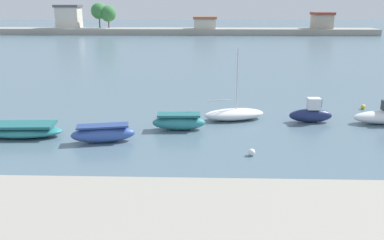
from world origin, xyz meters
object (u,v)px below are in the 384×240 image
at_px(moored_boat_6, 311,114).
at_px(mooring_buoy_1, 363,107).
at_px(moored_boat_2, 23,130).
at_px(moored_boat_4, 179,122).
at_px(moored_boat_5, 234,114).
at_px(moored_boat_3, 103,134).
at_px(mooring_buoy_0, 252,152).

xyz_separation_m(moored_boat_6, mooring_buoy_1, (5.66, 4.21, -0.49)).
bearing_deg(moored_boat_2, moored_boat_4, 7.53).
bearing_deg(mooring_buoy_1, moored_boat_4, -157.94).
distance_m(moored_boat_4, moored_boat_5, 5.06).
xyz_separation_m(moored_boat_2, moored_boat_3, (5.90, -0.92, 0.13)).
distance_m(moored_boat_4, mooring_buoy_0, 7.07).
xyz_separation_m(moored_boat_2, moored_boat_6, (21.11, 4.26, 0.24)).
bearing_deg(mooring_buoy_1, mooring_buoy_0, -133.73).
bearing_deg(moored_boat_6, moored_boat_5, 174.76).
relative_size(mooring_buoy_0, mooring_buoy_1, 1.05).
bearing_deg(mooring_buoy_1, moored_boat_2, -162.44).
distance_m(moored_boat_2, moored_boat_3, 5.97).
height_order(moored_boat_3, moored_boat_4, moored_boat_4).
bearing_deg(moored_boat_5, moored_boat_3, -161.73).
bearing_deg(moored_boat_3, moored_boat_5, 19.86).
xyz_separation_m(moored_boat_2, moored_boat_5, (15.10, 4.73, 0.01)).
bearing_deg(moored_boat_4, mooring_buoy_0, -49.01).
bearing_deg(moored_boat_2, moored_boat_3, -11.82).
xyz_separation_m(mooring_buoy_0, mooring_buoy_1, (11.10, 11.61, -0.01)).
height_order(moored_boat_4, moored_boat_6, moored_boat_6).
bearing_deg(moored_boat_2, moored_boat_5, 14.41).
distance_m(moored_boat_2, moored_boat_4, 11.02).
height_order(moored_boat_4, mooring_buoy_0, moored_boat_4).
bearing_deg(moored_boat_2, mooring_buoy_0, -14.32).
distance_m(moored_boat_5, moored_boat_6, 6.03).
bearing_deg(mooring_buoy_1, moored_boat_3, -155.79).
bearing_deg(moored_boat_5, moored_boat_2, -175.86).
relative_size(moored_boat_4, mooring_buoy_1, 9.52).
distance_m(moored_boat_6, mooring_buoy_0, 9.19).
distance_m(mooring_buoy_0, mooring_buoy_1, 16.06).
relative_size(moored_boat_3, moored_boat_5, 0.78).
bearing_deg(mooring_buoy_0, moored_boat_6, 53.63).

